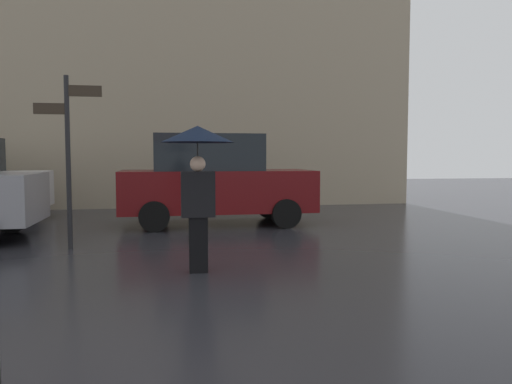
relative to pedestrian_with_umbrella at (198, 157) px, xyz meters
name	(u,v)px	position (x,y,z in m)	size (l,w,h in m)	color
pedestrian_with_umbrella	(198,157)	(0.00, 0.00, 0.00)	(0.96, 0.96, 1.94)	black
parked_car_right	(214,180)	(0.69, 4.68, -0.52)	(4.30, 2.00, 2.04)	#590C0F
street_signpost	(68,144)	(-1.99, 2.12, 0.21)	(1.08, 0.08, 2.88)	black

